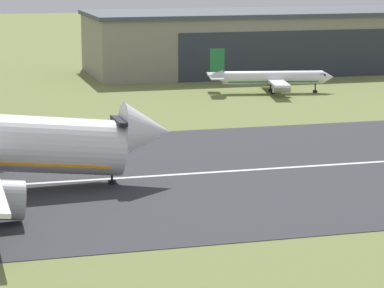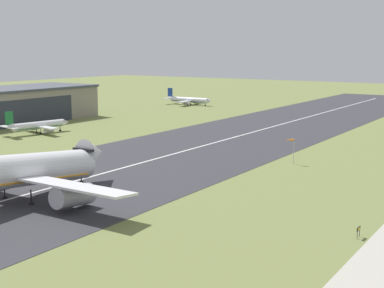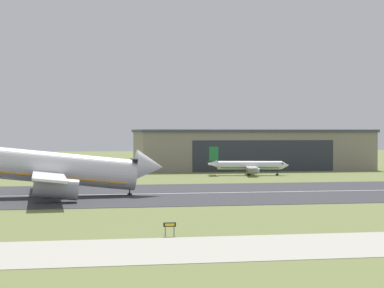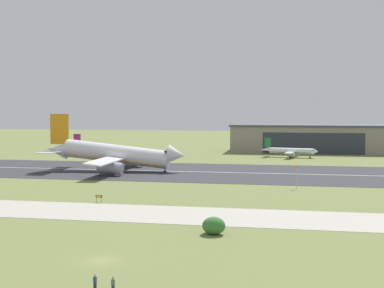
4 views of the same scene
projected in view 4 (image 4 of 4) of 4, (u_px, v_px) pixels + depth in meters
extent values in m
plane|color=olive|center=(180.00, 199.00, 122.97)|extent=(725.25, 725.25, 0.00)
cube|color=#333338|center=(213.00, 172.00, 172.96)|extent=(485.25, 51.27, 0.06)
cube|color=silver|center=(213.00, 172.00, 172.95)|extent=(436.72, 0.70, 0.01)
cube|color=#B2AD9E|center=(160.00, 214.00, 104.93)|extent=(363.94, 17.22, 0.05)
cube|color=gray|center=(312.00, 139.00, 253.23)|extent=(75.03, 27.35, 12.08)
cube|color=#424751|center=(312.00, 125.00, 252.79)|extent=(76.03, 28.35, 0.90)
cube|color=#2D333D|center=(313.00, 144.00, 239.86)|extent=(45.02, 0.12, 9.66)
cylinder|color=white|center=(117.00, 154.00, 176.00)|extent=(35.38, 6.44, 9.48)
cone|color=white|center=(177.00, 155.00, 172.51)|extent=(6.03, 6.04, 6.48)
cone|color=white|center=(57.00, 150.00, 179.58)|extent=(7.74, 5.47, 6.07)
cube|color=black|center=(168.00, 151.00, 172.94)|extent=(1.21, 5.08, 0.55)
cube|color=orange|center=(117.00, 159.00, 176.11)|extent=(31.32, 6.09, 3.39)
cube|color=white|center=(105.00, 161.00, 162.18)|extent=(6.00, 22.15, 0.98)
cylinder|color=#A8A8B2|center=(110.00, 168.00, 163.86)|extent=(8.14, 3.81, 4.47)
cube|color=white|center=(131.00, 153.00, 189.73)|extent=(6.00, 22.15, 0.98)
cylinder|color=#A8A8B2|center=(133.00, 160.00, 187.94)|extent=(8.14, 3.81, 4.47)
cube|color=orange|center=(60.00, 129.00, 178.92)|extent=(6.49, 0.37, 10.14)
cube|color=white|center=(49.00, 152.00, 172.06)|extent=(5.80, 9.20, 0.24)
cube|color=white|center=(68.00, 149.00, 186.88)|extent=(5.80, 9.20, 0.24)
cylinder|color=black|center=(165.00, 168.00, 173.48)|extent=(0.24, 0.24, 2.72)
cylinder|color=black|center=(165.00, 171.00, 173.56)|extent=(0.84, 0.84, 0.44)
cylinder|color=black|center=(114.00, 168.00, 172.75)|extent=(0.24, 0.24, 2.72)
cylinder|color=black|center=(114.00, 172.00, 172.82)|extent=(0.84, 0.84, 0.44)
cylinder|color=black|center=(121.00, 166.00, 179.78)|extent=(0.24, 0.24, 2.72)
cylinder|color=black|center=(121.00, 169.00, 179.85)|extent=(0.84, 0.84, 0.44)
cylinder|color=white|center=(291.00, 151.00, 224.02)|extent=(18.24, 5.81, 2.37)
cone|color=white|center=(316.00, 152.00, 220.26)|extent=(2.55, 2.74, 2.37)
cone|color=white|center=(267.00, 149.00, 227.89)|extent=(3.21, 2.64, 2.14)
cube|color=black|center=(313.00, 150.00, 220.66)|extent=(1.47, 2.19, 0.44)
cube|color=#1E7238|center=(291.00, 152.00, 224.06)|extent=(16.44, 5.34, 0.20)
cube|color=white|center=(290.00, 153.00, 219.12)|extent=(4.25, 8.36, 0.40)
cylinder|color=#A8A8B2|center=(291.00, 155.00, 219.57)|extent=(3.31, 2.04, 1.47)
cube|color=white|center=(294.00, 151.00, 228.70)|extent=(4.25, 8.36, 0.40)
cylinder|color=#A8A8B2|center=(295.00, 153.00, 227.97)|extent=(3.31, 2.04, 1.47)
cube|color=#1E7238|center=(268.00, 143.00, 227.54)|extent=(2.59, 0.77, 4.04)
cube|color=white|center=(265.00, 150.00, 225.10)|extent=(2.92, 4.00, 0.24)
cube|color=white|center=(268.00, 149.00, 230.66)|extent=(2.92, 4.00, 0.24)
cylinder|color=black|center=(310.00, 156.00, 221.24)|extent=(0.24, 0.24, 1.66)
cylinder|color=black|center=(310.00, 158.00, 221.28)|extent=(0.84, 0.84, 0.44)
cylinder|color=black|center=(290.00, 156.00, 222.89)|extent=(0.24, 0.24, 1.66)
cylinder|color=black|center=(290.00, 157.00, 222.93)|extent=(0.84, 0.84, 0.44)
cylinder|color=black|center=(291.00, 155.00, 225.53)|extent=(0.24, 0.24, 1.66)
cylinder|color=black|center=(291.00, 157.00, 225.57)|extent=(0.84, 0.84, 0.44)
cylinder|color=white|center=(96.00, 148.00, 238.34)|extent=(14.56, 7.35, 2.86)
cone|color=white|center=(116.00, 148.00, 239.52)|extent=(3.35, 3.53, 2.86)
cone|color=white|center=(76.00, 147.00, 237.06)|extent=(4.07, 3.54, 2.57)
cube|color=black|center=(112.00, 146.00, 239.28)|extent=(1.82, 2.65, 0.44)
cube|color=#991E7A|center=(96.00, 150.00, 238.39)|extent=(13.15, 6.75, 0.20)
cube|color=white|center=(97.00, 150.00, 232.55)|extent=(5.23, 9.32, 0.40)
cylinder|color=#A8A8B2|center=(98.00, 152.00, 233.41)|extent=(4.08, 2.87, 1.77)
cube|color=white|center=(98.00, 148.00, 244.27)|extent=(5.23, 9.32, 0.40)
cylinder|color=#A8A8B2|center=(99.00, 151.00, 243.70)|extent=(4.08, 2.87, 1.77)
cube|color=#991E7A|center=(77.00, 139.00, 236.90)|extent=(3.03, 1.27, 4.85)
cube|color=white|center=(76.00, 148.00, 233.51)|extent=(3.98, 5.01, 0.24)
cube|color=white|center=(77.00, 146.00, 240.65)|extent=(3.98, 5.01, 0.24)
cylinder|color=black|center=(110.00, 153.00, 239.32)|extent=(0.24, 0.24, 1.59)
cylinder|color=black|center=(110.00, 154.00, 239.36)|extent=(0.84, 0.84, 0.44)
cylinder|color=black|center=(96.00, 153.00, 236.77)|extent=(0.24, 0.24, 1.59)
cylinder|color=black|center=(96.00, 154.00, 236.80)|extent=(0.84, 0.84, 0.44)
cylinder|color=black|center=(96.00, 152.00, 240.15)|extent=(0.24, 0.24, 1.59)
cylinder|color=black|center=(96.00, 154.00, 240.19)|extent=(0.84, 0.84, 0.44)
ellipsoid|color=#387533|center=(214.00, 226.00, 88.07)|extent=(3.85, 3.26, 2.91)
ellipsoid|color=#387533|center=(213.00, 226.00, 88.90)|extent=(2.91, 3.41, 2.46)
cylinder|color=#B7B7BC|center=(297.00, 177.00, 137.37)|extent=(0.14, 0.14, 6.07)
cone|color=orange|center=(295.00, 166.00, 138.23)|extent=(1.39, 1.95, 0.60)
cylinder|color=#4C4C51|center=(97.00, 200.00, 118.01)|extent=(0.10, 0.10, 1.12)
cylinder|color=#4C4C51|center=(101.00, 200.00, 117.81)|extent=(0.10, 0.10, 1.12)
cube|color=black|center=(99.00, 196.00, 117.85)|extent=(1.51, 0.12, 0.52)
cube|color=yellow|center=(99.00, 196.00, 117.79)|extent=(1.15, 0.02, 0.31)
cube|color=#282B38|center=(95.00, 285.00, 61.68)|extent=(0.32, 0.22, 0.78)
cube|color=#2D4C7A|center=(95.00, 279.00, 61.63)|extent=(0.40, 0.24, 0.62)
sphere|color=tan|center=(95.00, 276.00, 61.60)|extent=(0.21, 0.21, 0.21)
sphere|color=black|center=(95.00, 276.00, 61.60)|extent=(0.18, 0.18, 0.18)
cube|color=#4C6B47|center=(113.00, 282.00, 60.26)|extent=(0.40, 0.24, 0.68)
sphere|color=tan|center=(113.00, 278.00, 60.23)|extent=(0.23, 0.23, 0.23)
sphere|color=black|center=(113.00, 278.00, 60.22)|extent=(0.20, 0.20, 0.20)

